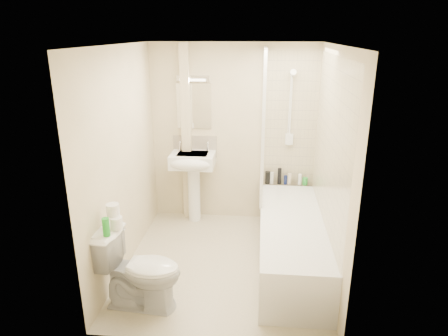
{
  "coord_description": "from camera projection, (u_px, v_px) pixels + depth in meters",
  "views": [
    {
      "loc": [
        0.37,
        -3.96,
        2.52
      ],
      "look_at": [
        -0.02,
        0.2,
        1.09
      ],
      "focal_mm": 32.0,
      "sensor_mm": 36.0,
      "label": 1
    }
  ],
  "objects": [
    {
      "name": "floor",
      "position": [
        224.0,
        263.0,
        4.58
      ],
      "size": [
        2.5,
        2.5,
        0.0
      ],
      "primitive_type": "plane",
      "color": "beige",
      "rests_on": "ground"
    },
    {
      "name": "wall_right",
      "position": [
        331.0,
        167.0,
        4.1
      ],
      "size": [
        0.02,
        2.5,
        2.4
      ],
      "primitive_type": "cube",
      "color": "beige",
      "rests_on": "ground"
    },
    {
      "name": "bottle_white_b",
      "position": [
        300.0,
        179.0,
        5.39
      ],
      "size": [
        0.05,
        0.05,
        0.15
      ],
      "primitive_type": "cylinder",
      "color": "white",
      "rests_on": "bathtub"
    },
    {
      "name": "wall_left",
      "position": [
        123.0,
        161.0,
        4.29
      ],
      "size": [
        0.02,
        2.5,
        2.4
      ],
      "primitive_type": "cube",
      "color": "beige",
      "rests_on": "ground"
    },
    {
      "name": "toilet",
      "position": [
        140.0,
        269.0,
        3.76
      ],
      "size": [
        0.57,
        0.85,
        0.79
      ],
      "primitive_type": "imported",
      "rotation": [
        0.0,
        0.0,
        1.49
      ],
      "color": "white",
      "rests_on": "ground"
    },
    {
      "name": "toilet_roll_upper",
      "position": [
        113.0,
        210.0,
        3.69
      ],
      "size": [
        0.12,
        0.12,
        0.11
      ],
      "primitive_type": "cylinder",
      "color": "white",
      "rests_on": "toilet_roll_lower"
    },
    {
      "name": "bottle_white_a",
      "position": [
        272.0,
        178.0,
        5.42
      ],
      "size": [
        0.06,
        0.06,
        0.16
      ],
      "primitive_type": "cylinder",
      "color": "silver",
      "rests_on": "bathtub"
    },
    {
      "name": "bottle_black_b",
      "position": [
        279.0,
        176.0,
        5.4
      ],
      "size": [
        0.05,
        0.05,
        0.22
      ],
      "primitive_type": "cylinder",
      "color": "black",
      "rests_on": "bathtub"
    },
    {
      "name": "bottle_blue",
      "position": [
        285.0,
        180.0,
        5.41
      ],
      "size": [
        0.05,
        0.05,
        0.12
      ],
      "primitive_type": "cylinder",
      "color": "#111C4E",
      "rests_on": "bathtub"
    },
    {
      "name": "pipe_boxing",
      "position": [
        187.0,
        135.0,
        5.37
      ],
      "size": [
        0.12,
        0.12,
        2.4
      ],
      "primitive_type": "cube",
      "color": "beige",
      "rests_on": "ground"
    },
    {
      "name": "green_bottle",
      "position": [
        106.0,
        227.0,
        3.55
      ],
      "size": [
        0.06,
        0.06,
        0.17
      ],
      "primitive_type": "cylinder",
      "color": "green",
      "rests_on": "toilet"
    },
    {
      "name": "shower_screen",
      "position": [
        263.0,
        125.0,
        4.83
      ],
      "size": [
        0.04,
        0.92,
        1.8
      ],
      "color": "white",
      "rests_on": "bathtub"
    },
    {
      "name": "bottle_cream",
      "position": [
        290.0,
        179.0,
        5.4
      ],
      "size": [
        0.05,
        0.05,
        0.15
      ],
      "primitive_type": "cylinder",
      "color": "beige",
      "rests_on": "bathtub"
    },
    {
      "name": "wall_back",
      "position": [
        233.0,
        135.0,
        5.37
      ],
      "size": [
        2.2,
        0.02,
        2.4
      ],
      "primitive_type": "cube",
      "color": "beige",
      "rests_on": "ground"
    },
    {
      "name": "ceiling",
      "position": [
        224.0,
        45.0,
        3.8
      ],
      "size": [
        2.2,
        2.5,
        0.02
      ],
      "primitive_type": "cube",
      "color": "white",
      "rests_on": "wall_back"
    },
    {
      "name": "bottle_green",
      "position": [
        305.0,
        181.0,
        5.39
      ],
      "size": [
        0.07,
        0.07,
        0.1
      ],
      "primitive_type": "cylinder",
      "color": "green",
      "rests_on": "bathtub"
    },
    {
      "name": "strip_light",
      "position": [
        193.0,
        78.0,
        5.14
      ],
      "size": [
        0.42,
        0.07,
        0.07
      ],
      "primitive_type": "cube",
      "color": "silver",
      "rests_on": "wall_back"
    },
    {
      "name": "bottle_black_a",
      "position": [
        268.0,
        178.0,
        5.43
      ],
      "size": [
        0.07,
        0.07,
        0.17
      ],
      "primitive_type": "cylinder",
      "color": "black",
      "rests_on": "bathtub"
    },
    {
      "name": "tile_back",
      "position": [
        290.0,
        120.0,
        5.22
      ],
      "size": [
        0.7,
        0.01,
        1.75
      ],
      "primitive_type": "cube",
      "color": "beige",
      "rests_on": "wall_back"
    },
    {
      "name": "pedestal_sink",
      "position": [
        193.0,
        168.0,
        5.33
      ],
      "size": [
        0.58,
        0.52,
        1.12
      ],
      "color": "white",
      "rests_on": "ground"
    },
    {
      "name": "shower_fixture",
      "position": [
        291.0,
        111.0,
        5.14
      ],
      "size": [
        0.1,
        0.16,
        0.99
      ],
      "color": "white",
      "rests_on": "wall_back"
    },
    {
      "name": "splashback",
      "position": [
        195.0,
        146.0,
        5.46
      ],
      "size": [
        0.6,
        0.02,
        0.3
      ],
      "primitive_type": "cube",
      "color": "beige",
      "rests_on": "wall_back"
    },
    {
      "name": "tile_right",
      "position": [
        331.0,
        145.0,
        4.08
      ],
      "size": [
        0.01,
        2.1,
        1.75
      ],
      "primitive_type": "cube",
      "color": "beige",
      "rests_on": "wall_right"
    },
    {
      "name": "bathtub",
      "position": [
        291.0,
        241.0,
        4.47
      ],
      "size": [
        0.7,
        2.1,
        0.55
      ],
      "color": "white",
      "rests_on": "ground"
    },
    {
      "name": "toilet_roll_lower",
      "position": [
        116.0,
        223.0,
        3.69
      ],
      "size": [
        0.12,
        0.12,
        0.11
      ],
      "primitive_type": "cylinder",
      "color": "white",
      "rests_on": "toilet"
    },
    {
      "name": "mirror",
      "position": [
        194.0,
        106.0,
        5.28
      ],
      "size": [
        0.46,
        0.01,
        0.6
      ],
      "primitive_type": "cube",
      "color": "white",
      "rests_on": "wall_back"
    }
  ]
}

